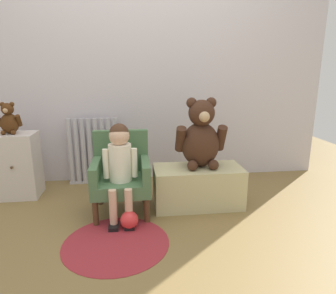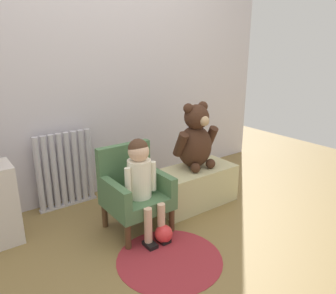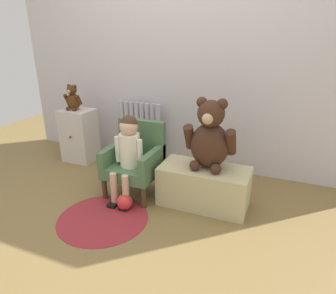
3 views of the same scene
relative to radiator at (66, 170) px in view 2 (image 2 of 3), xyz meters
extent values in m
plane|color=olive|center=(0.44, -1.15, -0.32)|extent=(6.00, 6.00, 0.00)
cube|color=silver|center=(0.44, 0.12, 0.88)|extent=(3.80, 0.05, 2.40)
cylinder|color=#B5B2BB|center=(-0.22, 0.00, 0.01)|extent=(0.05, 0.05, 0.63)
cylinder|color=#B5B2BB|center=(-0.15, 0.00, 0.01)|extent=(0.05, 0.05, 0.63)
cylinder|color=#B5B2BB|center=(-0.09, 0.00, 0.01)|extent=(0.05, 0.05, 0.63)
cylinder|color=#B5B2BB|center=(-0.03, 0.00, 0.01)|extent=(0.05, 0.05, 0.63)
cylinder|color=#B5B2BB|center=(0.03, 0.00, 0.01)|extent=(0.05, 0.05, 0.63)
cylinder|color=#B5B2BB|center=(0.09, 0.00, 0.01)|extent=(0.05, 0.05, 0.63)
cylinder|color=#B5B2BB|center=(0.16, 0.00, 0.01)|extent=(0.05, 0.05, 0.63)
cylinder|color=#B5B2BB|center=(0.22, 0.00, 0.01)|extent=(0.05, 0.05, 0.63)
cube|color=#B5B2BB|center=(0.00, 0.00, -0.31)|extent=(0.50, 0.05, 0.02)
cube|color=#486C45|center=(0.29, -0.69, -0.09)|extent=(0.44, 0.42, 0.10)
cube|color=#486C45|center=(0.29, -0.51, 0.13)|extent=(0.44, 0.06, 0.34)
cube|color=#486C45|center=(0.10, -0.69, 0.03)|extent=(0.06, 0.42, 0.14)
cube|color=#486C45|center=(0.48, -0.69, 0.03)|extent=(0.06, 0.42, 0.14)
cylinder|color=#4C331E|center=(0.10, -0.86, -0.23)|extent=(0.04, 0.04, 0.19)
cylinder|color=#4C331E|center=(0.47, -0.86, -0.23)|extent=(0.04, 0.04, 0.19)
cylinder|color=#4C331E|center=(0.10, -0.51, -0.23)|extent=(0.04, 0.04, 0.19)
cylinder|color=#4C331E|center=(0.47, -0.51, -0.23)|extent=(0.04, 0.04, 0.19)
cylinder|color=#ECE6CE|center=(0.29, -0.73, 0.10)|extent=(0.17, 0.17, 0.28)
sphere|color=#D8AD8E|center=(0.29, -0.73, 0.31)|extent=(0.15, 0.15, 0.15)
sphere|color=#472D1E|center=(0.29, -0.72, 0.33)|extent=(0.14, 0.14, 0.14)
cylinder|color=#D8AD8E|center=(0.23, -0.92, -0.16)|extent=(0.06, 0.06, 0.26)
cube|color=black|center=(0.23, -0.94, -0.31)|extent=(0.07, 0.11, 0.03)
cylinder|color=#D8AD8E|center=(0.34, -0.92, -0.16)|extent=(0.06, 0.06, 0.26)
cube|color=black|center=(0.34, -0.94, -0.31)|extent=(0.07, 0.11, 0.03)
cylinder|color=#ECE6CE|center=(0.18, -0.75, 0.10)|extent=(0.04, 0.04, 0.22)
cylinder|color=#ECE6CE|center=(0.39, -0.75, 0.10)|extent=(0.04, 0.04, 0.22)
cube|color=tan|center=(0.91, -0.63, -0.16)|extent=(0.72, 0.35, 0.33)
ellipsoid|color=#3E2418|center=(0.93, -0.59, 0.19)|extent=(0.31, 0.26, 0.36)
sphere|color=#3E2418|center=(0.93, -0.60, 0.45)|extent=(0.21, 0.21, 0.21)
sphere|color=tan|center=(0.93, -0.69, 0.43)|extent=(0.08, 0.08, 0.08)
sphere|color=#3E2418|center=(0.85, -0.59, 0.52)|extent=(0.08, 0.08, 0.08)
sphere|color=#3E2418|center=(1.01, -0.59, 0.52)|extent=(0.08, 0.08, 0.08)
cylinder|color=#3E2418|center=(0.76, -0.60, 0.24)|extent=(0.08, 0.16, 0.22)
cylinder|color=#3E2418|center=(1.09, -0.60, 0.24)|extent=(0.08, 0.16, 0.22)
sphere|color=#3E2418|center=(0.84, -0.70, 0.05)|extent=(0.08, 0.08, 0.08)
sphere|color=#3E2418|center=(1.01, -0.70, 0.05)|extent=(0.08, 0.08, 0.08)
cylinder|color=maroon|center=(0.26, -1.13, -0.32)|extent=(0.69, 0.69, 0.01)
sphere|color=red|center=(0.34, -0.94, -0.26)|extent=(0.13, 0.13, 0.13)
camera|label=1|loc=(0.38, -2.89, 0.77)|focal=32.00mm
camera|label=2|loc=(-0.83, -2.59, 1.03)|focal=35.00mm
camera|label=3|loc=(1.47, -2.74, 1.02)|focal=32.00mm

